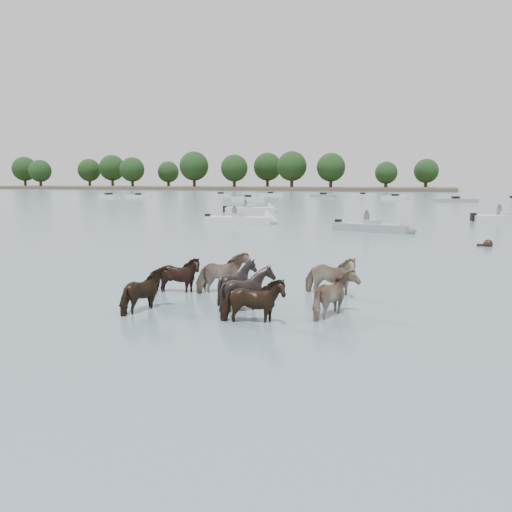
% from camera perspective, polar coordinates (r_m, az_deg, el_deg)
% --- Properties ---
extents(ground, '(400.00, 400.00, 0.00)m').
position_cam_1_polar(ground, '(14.51, -2.49, -4.32)').
color(ground, slate).
rests_on(ground, ground).
extents(shoreline, '(160.00, 30.00, 1.00)m').
position_cam_1_polar(shoreline, '(179.69, -5.95, 7.24)').
color(shoreline, '#4C4233').
rests_on(shoreline, ground).
extents(pony_herd, '(6.14, 4.42, 1.31)m').
position_cam_1_polar(pony_herd, '(13.55, -1.23, -3.37)').
color(pony_herd, black).
rests_on(pony_herd, ground).
extents(swimming_pony, '(0.72, 0.44, 0.44)m').
position_cam_1_polar(swimming_pony, '(27.61, 23.46, 1.16)').
color(swimming_pony, black).
rests_on(swimming_pony, ground).
extents(motorboat_a, '(5.57, 2.09, 1.92)m').
position_cam_1_polar(motorboat_a, '(38.78, -0.67, 3.84)').
color(motorboat_a, silver).
rests_on(motorboat_a, ground).
extents(motorboat_b, '(5.36, 2.85, 1.92)m').
position_cam_1_polar(motorboat_b, '(33.33, 13.58, 2.91)').
color(motorboat_b, gray).
rests_on(motorboat_b, ground).
extents(motorboat_f, '(5.39, 3.68, 1.92)m').
position_cam_1_polar(motorboat_f, '(52.14, 0.09, 4.94)').
color(motorboat_f, silver).
rests_on(motorboat_f, ground).
extents(distant_flotilla, '(103.75, 27.26, 0.93)m').
position_cam_1_polar(distant_flotilla, '(90.46, 16.85, 5.96)').
color(distant_flotilla, silver).
rests_on(distant_flotilla, ground).
extents(treeline, '(151.46, 22.35, 12.28)m').
position_cam_1_polar(treeline, '(181.35, -7.49, 9.25)').
color(treeline, '#382619').
rests_on(treeline, ground).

